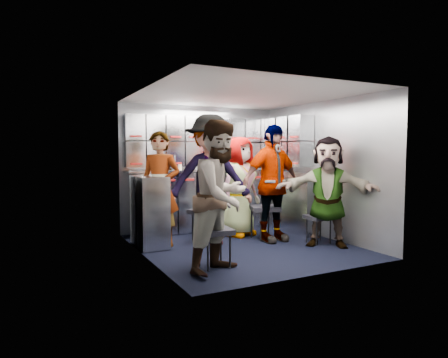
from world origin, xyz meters
name	(u,v)px	position (x,y,z in m)	size (l,w,h in m)	color
floor	(244,246)	(0.00, 0.00, 0.00)	(3.00, 3.00, 0.00)	black
wall_back	(201,168)	(0.00, 1.50, 1.05)	(2.80, 0.04, 2.10)	gray
wall_left	(145,174)	(-1.40, 0.00, 1.05)	(0.04, 3.00, 2.10)	gray
wall_right	(323,169)	(1.40, 0.00, 1.05)	(0.04, 3.00, 2.10)	gray
ceiling	(244,95)	(0.00, 0.00, 2.10)	(2.80, 3.00, 0.02)	silver
cart_bank_back	(206,201)	(0.00, 1.29, 0.49)	(2.68, 0.38, 0.99)	#9A9FA9
cart_bank_left	(150,211)	(-1.19, 0.56, 0.49)	(0.38, 0.76, 0.99)	#9A9FA9
counter	(206,170)	(0.00, 1.29, 1.01)	(2.68, 0.42, 0.03)	#B8BBC0
locker_bank_back	(204,142)	(0.00, 1.35, 1.49)	(2.68, 0.28, 0.82)	#9A9FA9
locker_bank_right	(288,142)	(1.25, 0.70, 1.49)	(0.28, 1.00, 0.82)	#9A9FA9
right_cabinet	(291,201)	(1.25, 0.60, 0.50)	(0.28, 1.20, 1.00)	#9A9FA9
coffee_niche	(213,143)	(0.18, 1.41, 1.47)	(0.46, 0.16, 0.84)	black
red_latch_strip	(211,179)	(0.00, 1.09, 0.88)	(2.60, 0.02, 0.03)	#A51615
jump_seat_near_left	(215,233)	(-0.81, -0.74, 0.40)	(0.41, 0.39, 0.45)	black
jump_seat_mid_left	(205,213)	(-0.36, 0.52, 0.42)	(0.52, 0.51, 0.48)	black
jump_seat_center	(234,209)	(0.29, 0.83, 0.39)	(0.44, 0.43, 0.45)	black
jump_seat_mid_right	(265,210)	(0.52, 0.27, 0.44)	(0.54, 0.52, 0.50)	black
jump_seat_near_right	(319,219)	(1.05, -0.34, 0.36)	(0.36, 0.34, 0.41)	black
attendant_standing	(160,189)	(-1.05, 0.52, 0.81)	(0.59, 0.39, 1.61)	black
attendant_arc_a	(222,196)	(-0.81, -0.92, 0.84)	(0.81, 0.63, 1.67)	black
attendant_arc_b	(210,180)	(-0.36, 0.34, 0.93)	(1.20, 0.69, 1.85)	black
attendant_arc_c	(240,186)	(0.29, 0.65, 0.78)	(0.76, 0.49, 1.55)	black
attendant_arc_d	(272,183)	(0.52, 0.09, 0.86)	(1.01, 0.42, 1.72)	black
attendant_arc_e	(328,191)	(1.05, -0.52, 0.77)	(1.43, 0.46, 1.54)	black
bottle_left	(198,162)	(-0.17, 1.24, 1.16)	(0.06, 0.06, 0.26)	white
bottle_mid	(174,162)	(-0.58, 1.24, 1.15)	(0.06, 0.06, 0.24)	white
bottle_right	(251,161)	(0.84, 1.24, 1.17)	(0.06, 0.06, 0.27)	white
cup_left	(179,167)	(-0.50, 1.23, 1.08)	(0.08, 0.08, 0.09)	beige
cup_right	(232,166)	(0.46, 1.23, 1.08)	(0.09, 0.09, 0.10)	beige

